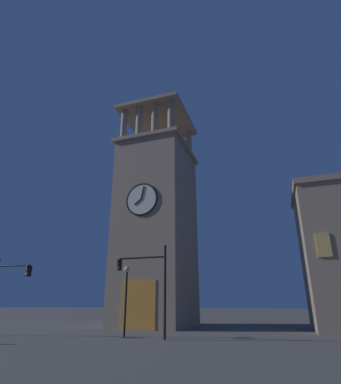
{
  "coord_description": "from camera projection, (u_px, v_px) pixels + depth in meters",
  "views": [
    {
      "loc": [
        -11.86,
        26.74,
        2.17
      ],
      "look_at": [
        -1.7,
        -2.46,
        13.38
      ],
      "focal_mm": 28.5,
      "sensor_mm": 36.0,
      "label": 1
    }
  ],
  "objects": [
    {
      "name": "traffic_signal_mid",
      "position": [
        6.0,
        284.0,
        21.96
      ],
      "size": [
        3.16,
        0.41,
        5.25
      ],
      "color": "black",
      "rests_on": "ground_plane"
    },
    {
      "name": "street_lamp",
      "position": [
        126.0,
        286.0,
        21.47
      ],
      "size": [
        0.44,
        0.44,
        4.63
      ],
      "color": "black",
      "rests_on": "ground_plane"
    },
    {
      "name": "ground_plane",
      "position": [
        143.0,
        329.0,
        26.67
      ],
      "size": [
        200.0,
        200.0,
        0.0
      ],
      "primitive_type": "plane",
      "color": "#56544F"
    },
    {
      "name": "clocktower",
      "position": [
        157.0,
        225.0,
        32.11
      ],
      "size": [
        7.29,
        8.67,
        24.94
      ],
      "color": "gray",
      "rests_on": "ground_plane"
    },
    {
      "name": "traffic_signal_near",
      "position": [
        149.0,
        278.0,
        20.3
      ],
      "size": [
        3.59,
        0.41,
        5.81
      ],
      "color": "black",
      "rests_on": "ground_plane"
    }
  ]
}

